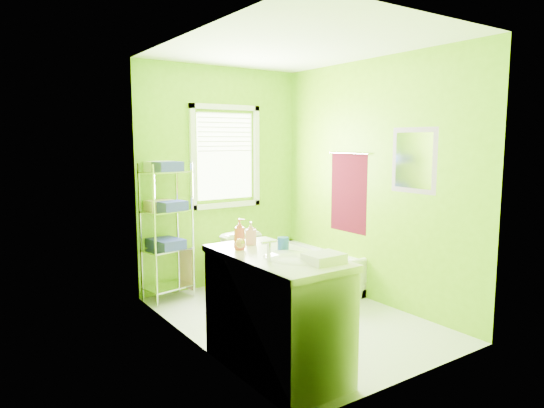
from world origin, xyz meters
TOP-DOWN VIEW (x-y plane):
  - ground at (0.00, 0.00)m, footprint 2.90×2.90m
  - room_envelope at (0.00, 0.00)m, footprint 2.14×2.94m
  - window at (0.05, 1.42)m, footprint 0.92×0.05m
  - door at (-1.04, -1.00)m, footprint 0.09×0.80m
  - right_wall_decor at (1.04, -0.02)m, footprint 0.04×1.48m
  - bathtub at (0.72, 0.72)m, footprint 0.65×1.40m
  - toilet at (-0.16, 1.01)m, footprint 0.44×0.76m
  - vanity at (-0.75, -0.78)m, footprint 0.62×1.21m
  - wire_shelf_unit at (-0.77, 1.27)m, footprint 0.55×0.45m

SIDE VIEW (x-z plane):
  - ground at x=0.00m, z-range 0.00..0.00m
  - bathtub at x=0.72m, z-range -0.08..0.37m
  - toilet at x=-0.16m, z-range 0.00..0.77m
  - vanity at x=-0.75m, z-range -0.09..1.05m
  - wire_shelf_unit at x=-0.77m, z-range 0.16..1.68m
  - door at x=-1.04m, z-range 0.00..2.00m
  - right_wall_decor at x=1.04m, z-range 0.74..1.91m
  - room_envelope at x=0.00m, z-range 0.24..2.86m
  - window at x=0.05m, z-range 1.00..2.22m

